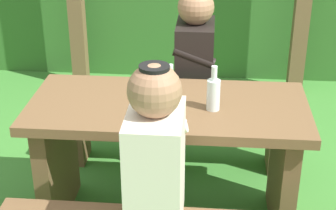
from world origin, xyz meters
name	(u,v)px	position (x,y,z in m)	size (l,w,h in m)	color
picnic_table	(168,143)	(0.00, 0.00, 0.49)	(1.40, 0.64, 0.71)	brown
bench_far	(176,121)	(0.00, 0.59, 0.31)	(1.40, 0.24, 0.43)	brown
person_white_shirt	(155,155)	(0.00, -0.58, 0.76)	(0.25, 0.35, 0.72)	silver
person_black_coat	(195,54)	(0.11, 0.58, 0.76)	(0.25, 0.35, 0.72)	black
drinking_glass	(156,93)	(-0.06, 0.02, 0.76)	(0.07, 0.07, 0.09)	silver
bottle_left	(171,90)	(0.02, -0.03, 0.80)	(0.06, 0.06, 0.22)	silver
bottle_right	(213,93)	(0.22, -0.05, 0.80)	(0.07, 0.07, 0.23)	silver
cell_phone	(174,116)	(0.04, -0.15, 0.72)	(0.07, 0.14, 0.01)	silver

